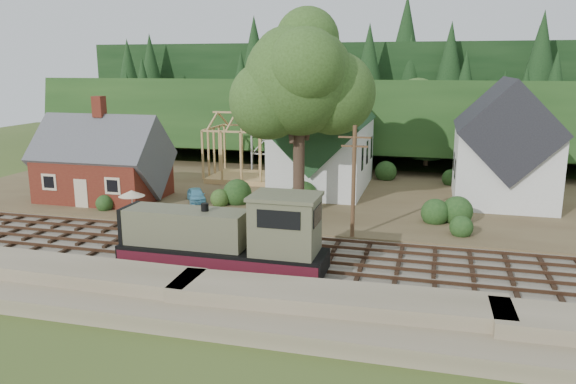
% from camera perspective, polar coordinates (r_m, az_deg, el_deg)
% --- Properties ---
extents(ground, '(140.00, 140.00, 0.00)m').
position_cam_1_polar(ground, '(36.25, -5.80, -6.47)').
color(ground, '#384C1E').
rests_on(ground, ground).
extents(embankment, '(64.00, 5.00, 1.60)m').
position_cam_1_polar(embankment, '(29.03, -11.79, -11.75)').
color(embankment, '#7F7259').
rests_on(embankment, ground).
extents(railroad_bed, '(64.00, 11.00, 0.16)m').
position_cam_1_polar(railroad_bed, '(36.22, -5.80, -6.36)').
color(railroad_bed, '#726B5B').
rests_on(railroad_bed, ground).
extents(village_flat, '(64.00, 26.00, 0.30)m').
position_cam_1_polar(village_flat, '(52.78, 1.03, -0.09)').
color(village_flat, brown).
rests_on(village_flat, ground).
extents(hillside, '(70.00, 28.96, 12.74)m').
position_cam_1_polar(hillside, '(75.92, 5.36, 3.71)').
color(hillside, '#1E3F19').
rests_on(hillside, ground).
extents(ridge, '(80.00, 20.00, 12.00)m').
position_cam_1_polar(ridge, '(91.59, 7.03, 5.22)').
color(ridge, black).
rests_on(ridge, ground).
extents(depot, '(10.80, 7.41, 9.00)m').
position_cam_1_polar(depot, '(52.14, -18.24, 2.54)').
color(depot, '#581C14').
rests_on(depot, village_flat).
extents(church, '(8.40, 15.17, 13.00)m').
position_cam_1_polar(church, '(53.09, 3.60, 5.48)').
color(church, silver).
rests_on(church, village_flat).
extents(farmhouse, '(8.40, 10.80, 10.60)m').
position_cam_1_polar(farmhouse, '(51.79, 21.12, 4.11)').
color(farmhouse, silver).
rests_on(farmhouse, village_flat).
extents(timber_frame, '(8.20, 6.20, 6.99)m').
position_cam_1_polar(timber_frame, '(57.62, -3.82, 4.13)').
color(timber_frame, tan).
rests_on(timber_frame, village_flat).
extents(lattice_tower, '(3.20, 3.20, 12.12)m').
position_cam_1_polar(lattice_tower, '(62.71, -2.14, 11.06)').
color(lattice_tower, silver).
rests_on(lattice_tower, village_flat).
extents(big_tree, '(10.90, 8.40, 14.70)m').
position_cam_1_polar(big_tree, '(43.28, 1.38, 10.53)').
color(big_tree, '#38281E').
rests_on(big_tree, village_flat).
extents(telegraph_pole_near, '(2.20, 0.28, 8.00)m').
position_cam_1_polar(telegraph_pole_near, '(38.32, 6.68, 1.15)').
color(telegraph_pole_near, '#4C331E').
rests_on(telegraph_pole_near, ground).
extents(locomotive, '(12.00, 3.00, 4.80)m').
position_cam_1_polar(locomotive, '(32.56, -5.97, -4.79)').
color(locomotive, black).
rests_on(locomotive, railroad_bed).
extents(car_blue, '(2.97, 3.71, 1.18)m').
position_cam_1_polar(car_blue, '(49.31, -9.31, -0.30)').
color(car_blue, '#61B1D0').
rests_on(car_blue, village_flat).
extents(car_green, '(3.87, 2.04, 1.21)m').
position_cam_1_polar(car_green, '(51.84, -21.01, -0.34)').
color(car_green, '#80A673').
rests_on(car_green, village_flat).
extents(car_red, '(3.96, 2.05, 1.07)m').
position_cam_1_polar(car_red, '(50.72, 21.99, -0.78)').
color(car_red, red).
rests_on(car_red, village_flat).
extents(patio_set, '(2.00, 2.00, 2.22)m').
position_cam_1_polar(patio_set, '(44.72, -15.60, -0.25)').
color(patio_set, silver).
rests_on(patio_set, village_flat).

